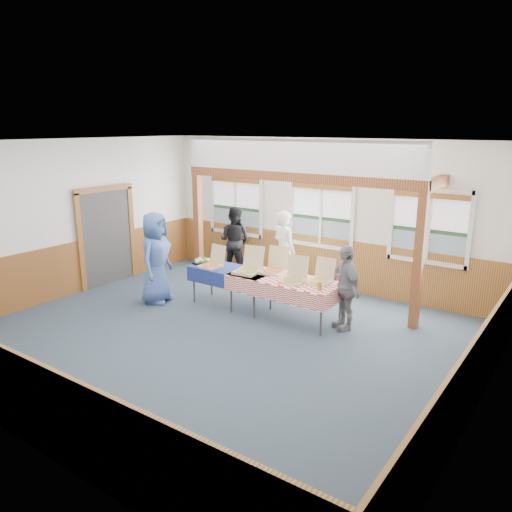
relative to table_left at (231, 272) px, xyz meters
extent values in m
plane|color=#293743|center=(0.78, -1.31, -0.69)|extent=(8.00, 8.00, 0.00)
plane|color=white|center=(0.78, -1.31, 2.51)|extent=(8.00, 8.00, 0.00)
plane|color=silver|center=(0.78, 2.19, 0.91)|extent=(8.00, 0.00, 8.00)
plane|color=silver|center=(0.78, -4.81, 0.91)|extent=(8.00, 0.00, 8.00)
plane|color=silver|center=(-3.22, -1.31, 0.91)|extent=(0.00, 8.00, 8.00)
plane|color=silver|center=(4.78, -1.31, 0.91)|extent=(0.00, 8.00, 8.00)
cube|color=brown|center=(0.78, 2.17, -0.14)|extent=(7.98, 0.05, 1.10)
cube|color=brown|center=(0.78, -4.78, -0.14)|extent=(7.98, 0.05, 1.10)
cube|color=brown|center=(-3.19, -1.31, -0.14)|extent=(0.05, 6.98, 1.10)
cube|color=brown|center=(4.76, -1.31, -0.14)|extent=(0.05, 6.98, 1.10)
cube|color=#373737|center=(-3.18, -0.41, 0.36)|extent=(0.06, 1.30, 2.10)
cube|color=silver|center=(-1.52, 2.13, 0.22)|extent=(1.52, 0.05, 0.08)
cube|color=silver|center=(-1.52, 2.13, 1.60)|extent=(1.52, 0.05, 0.08)
cube|color=silver|center=(-2.26, 2.13, 0.91)|extent=(0.08, 0.05, 1.46)
cube|color=silver|center=(-0.78, 2.13, 0.91)|extent=(0.08, 0.05, 1.46)
cube|color=silver|center=(-1.52, 2.13, 0.91)|extent=(0.05, 0.05, 1.30)
cube|color=slate|center=(-1.52, 2.17, 0.52)|extent=(1.40, 0.02, 0.52)
cube|color=#1E3C1F|center=(-1.52, 2.17, 0.81)|extent=(1.40, 0.02, 0.08)
cube|color=silver|center=(-1.52, 2.17, 1.20)|extent=(1.40, 0.02, 0.70)
cube|color=brown|center=(-1.52, 2.11, 1.50)|extent=(1.40, 0.07, 0.10)
cube|color=silver|center=(0.78, 2.13, 0.22)|extent=(1.52, 0.05, 0.08)
cube|color=silver|center=(0.78, 2.13, 1.60)|extent=(1.52, 0.05, 0.08)
cube|color=silver|center=(0.04, 2.13, 0.91)|extent=(0.08, 0.05, 1.46)
cube|color=silver|center=(1.52, 2.13, 0.91)|extent=(0.08, 0.05, 1.46)
cube|color=silver|center=(0.78, 2.13, 0.91)|extent=(0.05, 0.05, 1.30)
cube|color=slate|center=(0.78, 2.17, 0.52)|extent=(1.40, 0.02, 0.52)
cube|color=#1E3C1F|center=(0.78, 2.17, 0.81)|extent=(1.40, 0.02, 0.08)
cube|color=silver|center=(0.78, 2.17, 1.20)|extent=(1.40, 0.02, 0.70)
cube|color=brown|center=(0.78, 2.11, 1.50)|extent=(1.40, 0.07, 0.10)
cube|color=silver|center=(3.08, 2.13, 0.22)|extent=(1.52, 0.05, 0.08)
cube|color=silver|center=(3.08, 2.13, 1.60)|extent=(1.52, 0.05, 0.08)
cube|color=silver|center=(2.34, 2.13, 0.91)|extent=(0.08, 0.05, 1.46)
cube|color=silver|center=(3.82, 2.13, 0.91)|extent=(0.08, 0.05, 1.46)
cube|color=silver|center=(3.08, 2.13, 0.91)|extent=(0.05, 0.05, 1.30)
cube|color=slate|center=(3.08, 2.17, 0.52)|extent=(1.40, 0.02, 0.52)
cube|color=#1E3C1F|center=(3.08, 2.17, 0.81)|extent=(1.40, 0.02, 0.08)
cube|color=silver|center=(3.08, 2.17, 1.20)|extent=(1.40, 0.02, 0.70)
cube|color=brown|center=(3.08, 2.11, 1.50)|extent=(1.40, 0.07, 0.10)
cube|color=#5F2E15|center=(-1.72, 0.99, 0.51)|extent=(0.15, 0.15, 2.40)
cube|color=#5F2E15|center=(3.28, 0.99, 0.51)|extent=(0.15, 0.15, 2.40)
cube|color=#5F2E15|center=(0.78, 0.99, 1.80)|extent=(5.15, 0.18, 0.18)
cylinder|color=#373737|center=(-0.74, -0.27, -0.33)|extent=(0.04, 0.04, 0.73)
cylinder|color=#373737|center=(-0.74, 0.27, -0.33)|extent=(0.04, 0.04, 0.73)
cylinder|color=#373737|center=(0.74, -0.27, -0.33)|extent=(0.04, 0.04, 0.73)
cylinder|color=#373737|center=(0.74, 0.27, -0.33)|extent=(0.04, 0.04, 0.73)
cube|color=#373737|center=(0.00, 0.00, 0.04)|extent=(1.73, 1.16, 0.03)
cube|color=navy|center=(0.00, 0.00, 0.06)|extent=(1.80, 1.24, 0.01)
cube|color=navy|center=(0.00, -0.36, -0.08)|extent=(1.57, 0.56, 0.28)
cube|color=navy|center=(0.00, 0.36, -0.08)|extent=(1.57, 0.56, 0.28)
cylinder|color=#373737|center=(0.22, -0.29, -0.33)|extent=(0.04, 0.04, 0.73)
cylinder|color=#373737|center=(0.22, 0.44, -0.33)|extent=(0.04, 0.04, 0.73)
cylinder|color=#373737|center=(2.12, -0.29, -0.33)|extent=(0.04, 0.04, 0.73)
cylinder|color=#373737|center=(2.12, 0.44, -0.33)|extent=(0.04, 0.04, 0.73)
cube|color=#373737|center=(1.17, 0.08, 0.04)|extent=(2.17, 1.31, 0.03)
cube|color=#B51712|center=(1.17, 0.08, 0.06)|extent=(2.24, 1.38, 0.01)
cube|color=#B51712|center=(1.17, -0.38, -0.08)|extent=(2.03, 0.51, 0.28)
cube|color=#B51712|center=(1.17, 0.53, -0.08)|extent=(2.03, 0.51, 0.28)
cube|color=beige|center=(-0.40, -0.15, 0.08)|extent=(0.39, 0.39, 0.04)
cylinder|color=orange|center=(-0.40, -0.15, 0.11)|extent=(0.34, 0.34, 0.01)
cube|color=beige|center=(-0.39, 0.07, 0.29)|extent=(0.37, 0.11, 0.36)
cube|color=beige|center=(0.35, 0.12, 0.09)|extent=(0.46, 0.46, 0.04)
cylinder|color=#D4C962|center=(0.35, 0.12, 0.11)|extent=(0.40, 0.40, 0.01)
cube|color=beige|center=(0.30, 0.35, 0.30)|extent=(0.40, 0.17, 0.38)
cube|color=beige|center=(0.42, -0.06, 0.09)|extent=(0.47, 0.47, 0.05)
cylinder|color=gold|center=(0.42, -0.06, 0.12)|extent=(0.41, 0.41, 0.01)
cube|color=beige|center=(0.40, 0.20, 0.32)|extent=(0.44, 0.14, 0.42)
cube|color=beige|center=(0.82, 0.23, 0.09)|extent=(0.48, 0.48, 0.05)
cylinder|color=orange|center=(0.82, 0.23, 0.12)|extent=(0.42, 0.42, 0.01)
cube|color=beige|center=(0.78, 0.48, 0.32)|extent=(0.43, 0.16, 0.41)
cube|color=beige|center=(1.42, -0.04, 0.09)|extent=(0.45, 0.45, 0.04)
cylinder|color=gold|center=(1.42, -0.04, 0.11)|extent=(0.40, 0.40, 0.01)
cube|color=beige|center=(1.38, 0.19, 0.30)|extent=(0.40, 0.16, 0.39)
cube|color=beige|center=(1.82, 0.18, 0.08)|extent=(0.38, 0.38, 0.04)
cylinder|color=#D4C962|center=(1.82, 0.18, 0.11)|extent=(0.33, 0.33, 0.01)
cube|color=beige|center=(1.82, 0.40, 0.29)|extent=(0.38, 0.09, 0.37)
cylinder|color=black|center=(-0.75, 0.00, 0.08)|extent=(0.42, 0.42, 0.03)
cylinder|color=white|center=(-0.75, 0.00, 0.10)|extent=(0.09, 0.09, 0.04)
sphere|color=#396E2A|center=(-0.64, 0.00, 0.11)|extent=(0.09, 0.09, 0.09)
sphere|color=silver|center=(-0.68, 0.09, 0.11)|extent=(0.09, 0.09, 0.09)
sphere|color=#396E2A|center=(-0.78, 0.11, 0.11)|extent=(0.09, 0.09, 0.09)
sphere|color=silver|center=(-0.85, 0.05, 0.11)|extent=(0.09, 0.09, 0.09)
sphere|color=#396E2A|center=(-0.85, -0.05, 0.11)|extent=(0.09, 0.09, 0.09)
sphere|color=silver|center=(-0.78, -0.11, 0.11)|extent=(0.09, 0.09, 0.09)
sphere|color=#396E2A|center=(-0.68, -0.09, 0.11)|extent=(0.09, 0.09, 0.09)
cylinder|color=#A47B1B|center=(2.02, -0.17, 0.14)|extent=(0.07, 0.07, 0.15)
imported|color=white|center=(0.32, 1.41, 0.17)|extent=(0.74, 0.61, 1.74)
imported|color=black|center=(-1.29, 1.78, 0.12)|extent=(0.89, 0.75, 1.62)
imported|color=#3D5C9A|center=(-1.37, -0.67, 0.22)|extent=(0.83, 1.03, 1.83)
imported|color=gray|center=(2.29, 0.26, 0.05)|extent=(0.92, 0.81, 1.50)
camera|label=1|loc=(5.75, -7.29, 2.76)|focal=35.00mm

